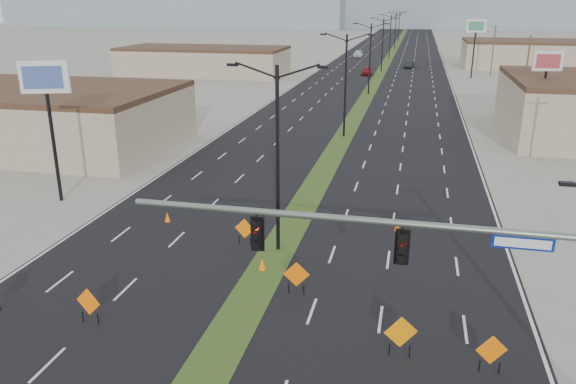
% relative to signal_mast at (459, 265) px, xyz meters
% --- Properties ---
extents(road_surface, '(25.00, 400.00, 0.02)m').
position_rel_signal_mast_xyz_m(road_surface, '(-8.56, 98.00, -4.79)').
color(road_surface, black).
rests_on(road_surface, ground).
extents(median_strip, '(2.00, 400.00, 0.04)m').
position_rel_signal_mast_xyz_m(median_strip, '(-8.56, 98.00, -4.79)').
color(median_strip, '#2A4819').
rests_on(median_strip, ground).
extents(building_sw_far, '(30.00, 14.00, 4.50)m').
position_rel_signal_mast_xyz_m(building_sw_far, '(-40.56, 83.00, -2.54)').
color(building_sw_far, tan).
rests_on(building_sw_far, ground).
extents(mesa_west, '(180.00, 50.00, 22.00)m').
position_rel_signal_mast_xyz_m(mesa_west, '(-128.56, 278.00, 6.21)').
color(mesa_west, gray).
rests_on(mesa_west, ground).
extents(signal_mast, '(16.30, 0.60, 8.00)m').
position_rel_signal_mast_xyz_m(signal_mast, '(0.00, 0.00, 0.00)').
color(signal_mast, slate).
rests_on(signal_mast, ground).
extents(streetlight_0, '(5.15, 0.24, 10.02)m').
position_rel_signal_mast_xyz_m(streetlight_0, '(-8.56, 10.00, 0.63)').
color(streetlight_0, black).
rests_on(streetlight_0, ground).
extents(streetlight_1, '(5.15, 0.24, 10.02)m').
position_rel_signal_mast_xyz_m(streetlight_1, '(-8.56, 38.00, 0.63)').
color(streetlight_1, black).
rests_on(streetlight_1, ground).
extents(streetlight_2, '(5.15, 0.24, 10.02)m').
position_rel_signal_mast_xyz_m(streetlight_2, '(-8.56, 66.00, 0.63)').
color(streetlight_2, black).
rests_on(streetlight_2, ground).
extents(streetlight_3, '(5.15, 0.24, 10.02)m').
position_rel_signal_mast_xyz_m(streetlight_3, '(-8.56, 94.00, 0.63)').
color(streetlight_3, black).
rests_on(streetlight_3, ground).
extents(streetlight_4, '(5.15, 0.24, 10.02)m').
position_rel_signal_mast_xyz_m(streetlight_4, '(-8.56, 122.00, 0.63)').
color(streetlight_4, black).
rests_on(streetlight_4, ground).
extents(streetlight_5, '(5.15, 0.24, 10.02)m').
position_rel_signal_mast_xyz_m(streetlight_5, '(-8.56, 150.00, 0.63)').
color(streetlight_5, black).
rests_on(streetlight_5, ground).
extents(streetlight_6, '(5.15, 0.24, 10.02)m').
position_rel_signal_mast_xyz_m(streetlight_6, '(-8.56, 178.00, 0.63)').
color(streetlight_6, black).
rests_on(streetlight_6, ground).
extents(utility_pole_1, '(1.60, 0.20, 9.00)m').
position_rel_signal_mast_xyz_m(utility_pole_1, '(11.44, 58.00, -0.12)').
color(utility_pole_1, '#4C3823').
rests_on(utility_pole_1, ground).
extents(utility_pole_2, '(1.60, 0.20, 9.00)m').
position_rel_signal_mast_xyz_m(utility_pole_2, '(11.44, 93.00, -0.12)').
color(utility_pole_2, '#4C3823').
rests_on(utility_pole_2, ground).
extents(utility_pole_3, '(1.60, 0.20, 9.00)m').
position_rel_signal_mast_xyz_m(utility_pole_3, '(11.44, 128.00, -0.12)').
color(utility_pole_3, '#4C3823').
rests_on(utility_pole_3, ground).
extents(car_left, '(2.13, 4.57, 1.51)m').
position_rel_signal_mast_xyz_m(car_left, '(-10.80, 88.70, -4.03)').
color(car_left, maroon).
rests_on(car_left, ground).
extents(car_mid, '(2.04, 4.44, 1.41)m').
position_rel_signal_mast_xyz_m(car_mid, '(-3.44, 102.05, -4.09)').
color(car_mid, black).
rests_on(car_mid, ground).
extents(car_far, '(2.23, 5.17, 1.48)m').
position_rel_signal_mast_xyz_m(car_far, '(-16.12, 123.62, -4.05)').
color(car_far, silver).
rests_on(car_far, ground).
extents(construction_sign_1, '(1.22, 0.27, 1.64)m').
position_rel_signal_mast_xyz_m(construction_sign_1, '(-14.56, 1.00, -3.83)').
color(construction_sign_1, '#FF6005').
rests_on(construction_sign_1, ground).
extents(construction_sign_2, '(1.15, 0.20, 1.54)m').
position_rel_signal_mast_xyz_m(construction_sign_2, '(-10.56, 10.29, -3.89)').
color(construction_sign_2, orange).
rests_on(construction_sign_2, ground).
extents(construction_sign_3, '(1.22, 0.21, 1.63)m').
position_rel_signal_mast_xyz_m(construction_sign_3, '(-6.56, 5.39, -3.83)').
color(construction_sign_3, '#D95D04').
rests_on(construction_sign_3, ground).
extents(construction_sign_4, '(1.26, 0.44, 1.74)m').
position_rel_signal_mast_xyz_m(construction_sign_4, '(-1.68, 1.49, -3.76)').
color(construction_sign_4, orange).
rests_on(construction_sign_4, ground).
extents(construction_sign_5, '(1.16, 0.34, 1.58)m').
position_rel_signal_mast_xyz_m(construction_sign_5, '(1.58, 1.20, -3.87)').
color(construction_sign_5, '#DE5E04').
rests_on(construction_sign_5, ground).
extents(cone_0, '(0.48, 0.48, 0.67)m').
position_rel_signal_mast_xyz_m(cone_0, '(-8.75, 7.40, -4.46)').
color(cone_0, '#FB6B05').
rests_on(cone_0, ground).
extents(cone_1, '(0.41, 0.41, 0.62)m').
position_rel_signal_mast_xyz_m(cone_1, '(-6.91, 6.85, -4.48)').
color(cone_1, orange).
rests_on(cone_1, ground).
extents(cone_2, '(0.39, 0.39, 0.64)m').
position_rel_signal_mast_xyz_m(cone_2, '(-2.27, 14.17, -4.47)').
color(cone_2, '#FF4C05').
rests_on(cone_2, ground).
extents(cone_3, '(0.40, 0.40, 0.62)m').
position_rel_signal_mast_xyz_m(cone_3, '(-16.23, 12.50, -4.48)').
color(cone_3, orange).
rests_on(cone_3, ground).
extents(pole_sign_west, '(3.00, 1.39, 9.40)m').
position_rel_signal_mast_xyz_m(pole_sign_west, '(-25.04, 14.57, 2.87)').
color(pole_sign_west, black).
rests_on(pole_sign_west, ground).
extents(pole_sign_east_near, '(2.80, 0.80, 8.54)m').
position_rel_signal_mast_xyz_m(pole_sign_east_near, '(10.26, 41.00, 2.11)').
color(pole_sign_east_near, black).
rests_on(pole_sign_east_near, ground).
extents(pole_sign_east_far, '(3.28, 0.67, 10.00)m').
position_rel_signal_mast_xyz_m(pole_sign_east_far, '(7.69, 88.56, 3.40)').
color(pole_sign_east_far, black).
rests_on(pole_sign_east_far, ground).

